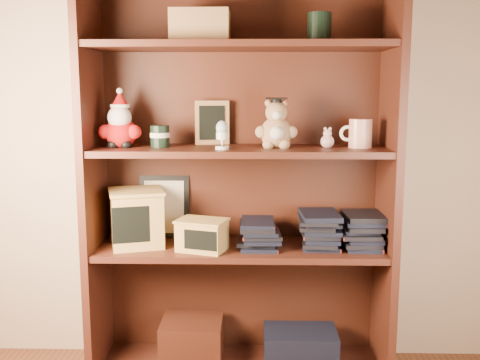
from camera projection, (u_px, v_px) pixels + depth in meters
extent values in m
cube|color=#C7AF90|center=(218.00, 71.00, 2.34)|extent=(3.00, 0.04, 2.50)
cube|color=#451E13|center=(94.00, 184.00, 2.24)|extent=(0.03, 0.35, 1.60)
cube|color=#451E13|center=(388.00, 186.00, 2.21)|extent=(0.03, 0.35, 1.60)
cube|color=#401C11|center=(241.00, 178.00, 2.39)|extent=(1.20, 0.02, 1.60)
cube|color=#451E13|center=(240.00, 46.00, 2.14)|extent=(1.14, 0.33, 0.02)
cube|color=#401C11|center=(192.00, 341.00, 2.34)|extent=(0.25, 0.22, 0.18)
cube|color=black|center=(300.00, 346.00, 2.33)|extent=(0.30, 0.20, 0.14)
cube|color=#9E7547|center=(201.00, 27.00, 2.13)|extent=(0.22, 0.18, 0.12)
cylinder|color=black|center=(319.00, 28.00, 2.12)|extent=(0.09, 0.09, 0.11)
cube|color=#451E13|center=(240.00, 249.00, 2.27)|extent=(1.14, 0.33, 0.02)
cube|color=#451E13|center=(240.00, 150.00, 2.20)|extent=(1.14, 0.33, 0.02)
sphere|color=#A50F0F|center=(121.00, 133.00, 2.20)|extent=(0.12, 0.12, 0.12)
sphere|color=#A50F0F|center=(105.00, 132.00, 2.18)|extent=(0.06, 0.06, 0.06)
sphere|color=#A50F0F|center=(134.00, 132.00, 2.18)|extent=(0.06, 0.06, 0.06)
sphere|color=black|center=(113.00, 145.00, 2.18)|extent=(0.04, 0.04, 0.04)
sphere|color=black|center=(126.00, 145.00, 2.18)|extent=(0.04, 0.04, 0.04)
sphere|color=white|center=(120.00, 117.00, 2.18)|extent=(0.09, 0.09, 0.09)
sphere|color=#D8B293|center=(120.00, 112.00, 2.19)|extent=(0.07, 0.07, 0.07)
cone|color=#A50F0F|center=(120.00, 99.00, 2.18)|extent=(0.07, 0.07, 0.06)
sphere|color=white|center=(120.00, 91.00, 2.17)|extent=(0.02, 0.02, 0.02)
cylinder|color=white|center=(120.00, 106.00, 2.18)|extent=(0.08, 0.08, 0.01)
cylinder|color=black|center=(160.00, 136.00, 2.20)|extent=(0.07, 0.07, 0.09)
cylinder|color=beige|center=(160.00, 135.00, 2.20)|extent=(0.08, 0.08, 0.02)
cube|color=#9E7547|center=(212.00, 123.00, 2.30)|extent=(0.14, 0.05, 0.18)
cube|color=black|center=(212.00, 123.00, 2.29)|extent=(0.10, 0.03, 0.14)
cube|color=#9E7547|center=(213.00, 140.00, 2.34)|extent=(0.07, 0.07, 0.01)
cylinder|color=white|center=(222.00, 148.00, 2.13)|extent=(0.05, 0.05, 0.01)
cone|color=white|center=(222.00, 142.00, 2.12)|extent=(0.02, 0.02, 0.04)
cylinder|color=white|center=(222.00, 136.00, 2.12)|extent=(0.05, 0.05, 0.03)
ellipsoid|color=#AFBED5|center=(222.00, 128.00, 2.11)|extent=(0.05, 0.05, 0.06)
sphere|color=tan|center=(276.00, 133.00, 2.19)|extent=(0.12, 0.12, 0.12)
sphere|color=white|center=(277.00, 133.00, 2.13)|extent=(0.05, 0.05, 0.05)
sphere|color=tan|center=(261.00, 132.00, 2.17)|extent=(0.05, 0.05, 0.05)
sphere|color=tan|center=(291.00, 132.00, 2.17)|extent=(0.05, 0.05, 0.05)
sphere|color=tan|center=(268.00, 144.00, 2.16)|extent=(0.04, 0.04, 0.04)
sphere|color=tan|center=(284.00, 144.00, 2.16)|extent=(0.04, 0.04, 0.04)
sphere|color=tan|center=(276.00, 112.00, 2.17)|extent=(0.08, 0.08, 0.08)
sphere|color=white|center=(277.00, 115.00, 2.14)|extent=(0.04, 0.04, 0.04)
sphere|color=tan|center=(268.00, 103.00, 2.18)|extent=(0.03, 0.03, 0.03)
sphere|color=tan|center=(284.00, 103.00, 2.18)|extent=(0.03, 0.03, 0.03)
cylinder|color=black|center=(276.00, 101.00, 2.17)|extent=(0.04, 0.04, 0.02)
cube|color=black|center=(276.00, 98.00, 2.16)|extent=(0.08, 0.08, 0.01)
cylinder|color=#A50F0F|center=(287.00, 101.00, 2.15)|extent=(0.00, 0.04, 0.03)
sphere|color=#CFA4A0|center=(327.00, 142.00, 2.19)|extent=(0.05, 0.05, 0.05)
sphere|color=#CFA4A0|center=(328.00, 134.00, 2.18)|extent=(0.03, 0.03, 0.03)
sphere|color=#CFA4A0|center=(325.00, 129.00, 2.18)|extent=(0.01, 0.01, 0.01)
sphere|color=#CFA4A0|center=(330.00, 129.00, 2.18)|extent=(0.01, 0.01, 0.01)
cylinder|color=silver|center=(360.00, 133.00, 2.18)|extent=(0.09, 0.09, 0.11)
torus|color=white|center=(347.00, 133.00, 2.18)|extent=(0.06, 0.01, 0.06)
cube|color=black|center=(164.00, 206.00, 2.39)|extent=(0.21, 0.05, 0.26)
cube|color=beige|center=(164.00, 207.00, 2.38)|extent=(0.17, 0.04, 0.22)
cube|color=tan|center=(137.00, 219.00, 2.26)|extent=(0.25, 0.25, 0.22)
cube|color=black|center=(131.00, 225.00, 2.16)|extent=(0.14, 0.05, 0.14)
cube|color=tan|center=(136.00, 191.00, 2.24)|extent=(0.26, 0.26, 0.01)
cube|color=tan|center=(202.00, 236.00, 2.19)|extent=(0.21, 0.17, 0.12)
cube|color=black|center=(201.00, 240.00, 2.13)|extent=(0.13, 0.04, 0.08)
cube|color=tan|center=(202.00, 221.00, 2.18)|extent=(0.22, 0.18, 0.01)
cube|color=black|center=(259.00, 244.00, 2.26)|extent=(0.14, 0.20, 0.02)
cube|color=black|center=(259.00, 240.00, 2.26)|extent=(0.14, 0.20, 0.02)
cube|color=black|center=(259.00, 236.00, 2.26)|extent=(0.14, 0.20, 0.02)
cube|color=black|center=(259.00, 233.00, 2.25)|extent=(0.14, 0.20, 0.02)
cube|color=black|center=(259.00, 229.00, 2.25)|extent=(0.14, 0.20, 0.02)
cube|color=black|center=(259.00, 225.00, 2.25)|extent=(0.14, 0.20, 0.02)
cube|color=black|center=(259.00, 221.00, 2.24)|extent=(0.14, 0.20, 0.02)
cube|color=black|center=(319.00, 245.00, 2.25)|extent=(0.14, 0.20, 0.02)
cube|color=black|center=(319.00, 241.00, 2.25)|extent=(0.14, 0.20, 0.02)
cube|color=black|center=(319.00, 237.00, 2.25)|extent=(0.14, 0.20, 0.02)
cube|color=black|center=(319.00, 233.00, 2.25)|extent=(0.14, 0.20, 0.02)
cube|color=black|center=(319.00, 229.00, 2.24)|extent=(0.14, 0.20, 0.02)
cube|color=black|center=(319.00, 225.00, 2.24)|extent=(0.14, 0.20, 0.02)
cube|color=black|center=(319.00, 221.00, 2.24)|extent=(0.14, 0.20, 0.02)
cube|color=black|center=(319.00, 217.00, 2.24)|extent=(0.14, 0.20, 0.02)
cube|color=black|center=(319.00, 213.00, 2.23)|extent=(0.14, 0.20, 0.02)
cube|color=black|center=(360.00, 245.00, 2.25)|extent=(0.14, 0.20, 0.02)
cube|color=black|center=(360.00, 241.00, 2.25)|extent=(0.14, 0.20, 0.02)
cube|color=black|center=(361.00, 237.00, 2.24)|extent=(0.14, 0.20, 0.02)
cube|color=black|center=(361.00, 233.00, 2.24)|extent=(0.14, 0.20, 0.02)
cube|color=black|center=(361.00, 229.00, 2.24)|extent=(0.14, 0.20, 0.02)
cube|color=black|center=(361.00, 225.00, 2.24)|extent=(0.14, 0.20, 0.02)
cube|color=black|center=(361.00, 222.00, 2.23)|extent=(0.14, 0.20, 0.02)
cube|color=black|center=(361.00, 218.00, 2.23)|extent=(0.14, 0.20, 0.02)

